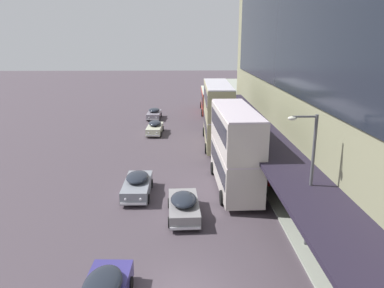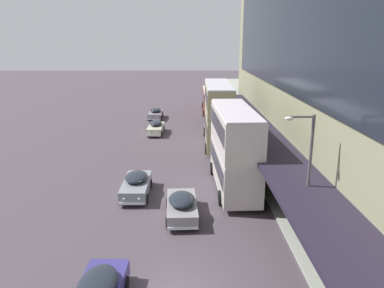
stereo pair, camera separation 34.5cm
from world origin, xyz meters
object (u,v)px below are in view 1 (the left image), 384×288
(transit_bus_kerbside_front, at_px, (210,99))
(sedan_far_back, at_px, (184,206))
(transit_bus_kerbside_far, at_px, (217,112))
(sedan_trailing_near, at_px, (137,185))
(fire_hydrant, at_px, (269,182))
(street_lamp, at_px, (309,172))
(transit_bus_kerbside_rear, at_px, (235,146))
(pedestrian_at_kerb, at_px, (370,281))
(sedan_trailing_mid, at_px, (155,127))
(sedan_oncoming_rear, at_px, (154,114))

(transit_bus_kerbside_front, xyz_separation_m, sedan_far_back, (-4.07, -34.61, -1.20))
(transit_bus_kerbside_far, distance_m, sedan_trailing_near, 14.98)
(sedan_far_back, relative_size, sedan_trailing_near, 0.98)
(transit_bus_kerbside_front, distance_m, fire_hydrant, 30.17)
(street_lamp, relative_size, fire_hydrant, 10.05)
(transit_bus_kerbside_rear, distance_m, fire_hydrant, 3.78)
(transit_bus_kerbside_rear, height_order, street_lamp, street_lamp)
(transit_bus_kerbside_far, distance_m, pedestrian_at_kerb, 25.25)
(sedan_trailing_mid, bearing_deg, sedan_far_back, -81.25)
(sedan_oncoming_rear, height_order, fire_hydrant, sedan_oncoming_rear)
(transit_bus_kerbside_front, bearing_deg, transit_bus_kerbside_far, -91.62)
(sedan_trailing_near, bearing_deg, sedan_far_back, -47.14)
(sedan_oncoming_rear, bearing_deg, transit_bus_kerbside_rear, -73.06)
(transit_bus_kerbside_far, relative_size, sedan_trailing_mid, 2.27)
(transit_bus_kerbside_far, height_order, pedestrian_at_kerb, transit_bus_kerbside_far)
(transit_bus_kerbside_rear, distance_m, pedestrian_at_kerb, 13.55)
(transit_bus_kerbside_front, xyz_separation_m, transit_bus_kerbside_rear, (-0.33, -30.02, 1.27))
(sedan_trailing_near, height_order, sedan_oncoming_rear, sedan_trailing_near)
(sedan_trailing_mid, distance_m, sedan_oncoming_rear, 8.67)
(sedan_trailing_near, bearing_deg, transit_bus_kerbside_rear, 8.65)
(sedan_far_back, xyz_separation_m, sedan_oncoming_rear, (-3.99, 29.98, -0.03))
(sedan_trailing_mid, bearing_deg, transit_bus_kerbside_front, 61.00)
(sedan_trailing_mid, xyz_separation_m, fire_hydrant, (9.63, -16.78, -0.26))
(transit_bus_kerbside_front, distance_m, sedan_trailing_mid, 15.22)
(transit_bus_kerbside_far, relative_size, sedan_oncoming_rear, 2.35)
(transit_bus_kerbside_far, bearing_deg, transit_bus_kerbside_front, 88.38)
(sedan_trailing_mid, height_order, fire_hydrant, sedan_trailing_mid)
(street_lamp, bearing_deg, transit_bus_kerbside_front, 93.33)
(sedan_trailing_near, xyz_separation_m, pedestrian_at_kerb, (10.87, -11.76, 0.41))
(transit_bus_kerbside_rear, bearing_deg, transit_bus_kerbside_far, 90.86)
(transit_bus_kerbside_rear, xyz_separation_m, transit_bus_kerbside_far, (-0.18, 11.99, 0.20))
(sedan_oncoming_rear, relative_size, pedestrian_at_kerb, 2.39)
(transit_bus_kerbside_far, bearing_deg, sedan_trailing_mid, 145.23)
(sedan_trailing_mid, relative_size, fire_hydrant, 6.58)
(sedan_trailing_mid, bearing_deg, fire_hydrant, -60.14)
(transit_bus_kerbside_front, height_order, transit_bus_kerbside_far, transit_bus_kerbside_far)
(transit_bus_kerbside_rear, height_order, fire_hydrant, transit_bus_kerbside_rear)
(sedan_oncoming_rear, height_order, street_lamp, street_lamp)
(pedestrian_at_kerb, bearing_deg, sedan_trailing_mid, 110.21)
(transit_bus_kerbside_front, bearing_deg, sedan_trailing_mid, -119.00)
(sedan_far_back, xyz_separation_m, pedestrian_at_kerb, (7.60, -8.24, 0.42))
(sedan_far_back, bearing_deg, transit_bus_kerbside_front, 83.29)
(sedan_trailing_mid, xyz_separation_m, sedan_oncoming_rear, (-0.71, 8.64, -0.02))
(sedan_oncoming_rear, bearing_deg, transit_bus_kerbside_front, 29.88)
(transit_bus_kerbside_front, xyz_separation_m, transit_bus_kerbside_far, (-0.51, -18.03, 1.47))
(sedan_trailing_mid, bearing_deg, transit_bus_kerbside_far, -34.77)
(fire_hydrant, bearing_deg, sedan_oncoming_rear, 112.13)
(transit_bus_kerbside_front, bearing_deg, fire_hydrant, -85.67)
(transit_bus_kerbside_front, distance_m, transit_bus_kerbside_rear, 30.05)
(transit_bus_kerbside_front, xyz_separation_m, sedan_trailing_mid, (-7.36, -13.27, -1.21))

